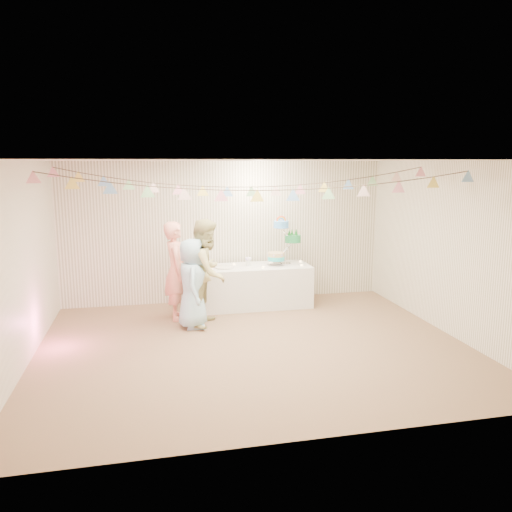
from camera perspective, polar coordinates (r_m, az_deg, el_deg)
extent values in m
plane|color=brown|center=(7.22, -0.21, -10.24)|extent=(6.00, 6.00, 0.00)
plane|color=beige|center=(6.74, -0.23, 10.88)|extent=(6.00, 6.00, 0.00)
plane|color=white|center=(9.29, -3.43, 2.76)|extent=(6.00, 6.00, 0.00)
plane|color=white|center=(4.51, 6.43, -5.83)|extent=(6.00, 6.00, 0.00)
plane|color=white|center=(6.91, -25.37, -1.02)|extent=(5.00, 5.00, 0.00)
plane|color=white|center=(8.03, 21.22, 0.80)|extent=(5.00, 5.00, 0.00)
cube|color=silver|center=(9.04, -0.12, -3.45)|extent=(1.98, 0.79, 0.74)
cylinder|color=white|center=(8.80, -3.65, -1.26)|extent=(0.33, 0.33, 0.02)
imported|color=#FF9B85|center=(8.31, -9.12, -1.68)|extent=(0.40, 0.60, 1.64)
imported|color=tan|center=(7.97, -5.60, -1.86)|extent=(0.92, 1.02, 1.71)
imported|color=#9FCBE2|center=(7.88, -7.30, -3.12)|extent=(0.51, 0.73, 1.42)
cylinder|color=#FFD88C|center=(8.67, -5.09, -1.46)|extent=(0.04, 0.04, 0.03)
cylinder|color=#FFD88C|center=(9.06, -2.53, -0.91)|extent=(0.04, 0.04, 0.03)
cylinder|color=#FFD88C|center=(8.76, 0.82, -1.30)|extent=(0.04, 0.04, 0.03)
cylinder|color=#FFD88C|center=(9.24, 1.71, -0.68)|extent=(0.04, 0.04, 0.03)
cylinder|color=#FFD88C|center=(8.98, 5.24, -1.04)|extent=(0.04, 0.04, 0.03)
cylinder|color=#FFD88C|center=(9.32, 5.10, -0.62)|extent=(0.04, 0.04, 0.03)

